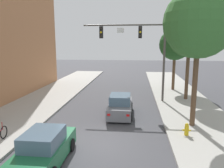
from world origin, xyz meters
TOP-DOWN VIEW (x-y plane):
  - ground_plane at (0.00, 0.00)m, footprint 120.00×120.00m
  - sidewalk_right at (6.50, 0.00)m, footprint 5.00×60.00m
  - traffic_signal_mast at (2.50, 9.07)m, footprint 7.33×0.38m
  - car_lead_grey at (0.99, 5.00)m, footprint 1.86×4.25m
  - car_following_green at (-1.88, -2.27)m, footprint 1.84×4.24m
  - fire_hydrant at (5.07, 1.32)m, footprint 0.48×0.24m
  - street_tree_nearest at (5.78, 2.98)m, footprint 4.26×4.26m
  - street_tree_second at (6.89, 10.05)m, footprint 3.80×3.80m
  - street_tree_third at (6.38, 14.38)m, footprint 3.48×3.48m

SIDE VIEW (x-z plane):
  - ground_plane at x=0.00m, z-range 0.00..0.00m
  - sidewalk_right at x=6.50m, z-range 0.00..0.15m
  - fire_hydrant at x=5.07m, z-range 0.15..0.87m
  - car_lead_grey at x=0.99m, z-range -0.08..1.52m
  - car_following_green at x=-1.88m, z-range -0.08..1.52m
  - street_tree_third at x=6.38m, z-range 1.79..8.62m
  - traffic_signal_mast at x=2.50m, z-range 1.63..9.13m
  - street_tree_second at x=6.89m, z-range 2.08..9.82m
  - street_tree_nearest at x=5.78m, z-range 2.27..10.81m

